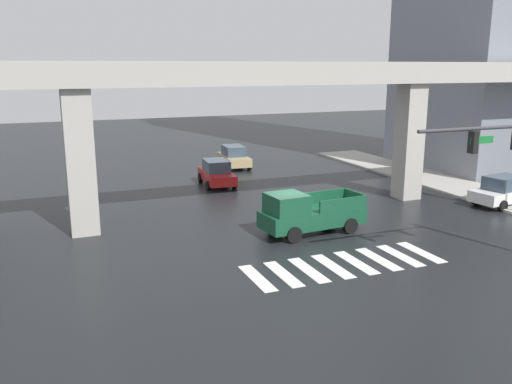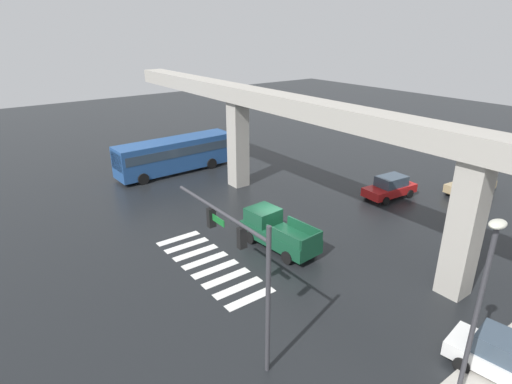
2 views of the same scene
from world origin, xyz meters
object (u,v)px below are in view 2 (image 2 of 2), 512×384
city_bus (175,153)px  sedan_white (509,360)px  pickup_truck (276,231)px  sedan_tan (471,184)px  traffic_signal_mast (240,253)px  sedan_red (390,187)px  street_lamp_near_corner (480,299)px

city_bus → sedan_white: (29.20, -0.95, -0.87)m
pickup_truck → sedan_tan: bearing=81.6°
city_bus → traffic_signal_mast: 23.35m
pickup_truck → sedan_tan: pickup_truck is taller
sedan_red → street_lamp_near_corner: 19.78m
city_bus → sedan_red: (15.41, 10.39, -0.87)m
sedan_white → traffic_signal_mast: bearing=-136.7°
street_lamp_near_corner → traffic_signal_mast: bearing=-148.9°
sedan_red → city_bus: bearing=-146.0°
sedan_tan → sedan_white: 20.04m
pickup_truck → sedan_red: (-0.70, 11.85, -0.14)m
pickup_truck → street_lamp_near_corner: 13.34m
pickup_truck → sedan_white: (13.09, 0.52, -0.14)m
sedan_red → street_lamp_near_corner: (13.36, -14.11, 3.70)m
sedan_tan → sedan_white: same height
pickup_truck → sedan_white: size_ratio=1.16×
sedan_tan → street_lamp_near_corner: 22.55m
city_bus → street_lamp_near_corner: street_lamp_near_corner is taller
pickup_truck → city_bus: size_ratio=0.48×
city_bus → sedan_white: city_bus is taller
city_bus → sedan_tan: size_ratio=2.45×
sedan_white → traffic_signal_mast: 10.76m
sedan_white → sedan_tan: bearing=121.5°
city_bus → street_lamp_near_corner: bearing=-7.4°
pickup_truck → traffic_signal_mast: traffic_signal_mast is taller
sedan_red → traffic_signal_mast: bearing=-70.7°
sedan_white → traffic_signal_mast: traffic_signal_mast is taller
pickup_truck → traffic_signal_mast: size_ratio=0.81×
sedan_tan → sedan_white: size_ratio=0.98×
city_bus → traffic_signal_mast: size_ratio=1.68×
sedan_white → street_lamp_near_corner: (-0.43, -2.77, 3.70)m
sedan_red → traffic_signal_mast: 19.71m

